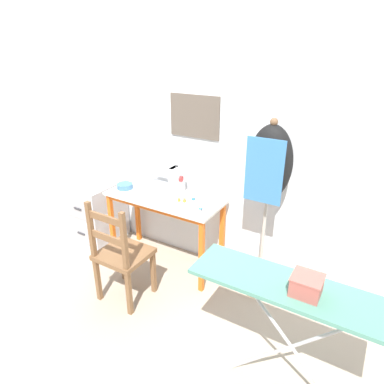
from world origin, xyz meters
TOP-DOWN VIEW (x-y plane):
  - ground_plane at (0.00, 0.00)m, footprint 14.00×14.00m
  - wall_back at (0.00, 0.53)m, footprint 10.00×0.07m
  - sewing_table at (0.00, 0.22)m, footprint 1.10×0.47m
  - sewing_machine at (-0.02, 0.30)m, footprint 0.38×0.16m
  - fabric_bowl at (-0.43, 0.19)m, footprint 0.15×0.15m
  - scissors at (0.44, 0.16)m, footprint 0.10×0.11m
  - thread_spool_near_machine at (0.18, 0.21)m, footprint 0.03×0.03m
  - thread_spool_mid_table at (0.23, 0.22)m, footprint 0.03×0.03m
  - thread_spool_far_edge at (0.27, 0.29)m, footprint 0.04×0.04m
  - wooden_chair at (-0.01, -0.38)m, footprint 0.40×0.38m
  - filing_cabinet at (-0.90, 0.24)m, footprint 0.42×0.53m
  - dress_form at (0.93, 0.33)m, footprint 0.34×0.32m
  - ironing_board at (1.44, -0.54)m, footprint 1.22×0.33m
  - storage_box at (1.47, -0.56)m, footprint 0.16×0.15m

SIDE VIEW (x-z plane):
  - ground_plane at x=0.00m, z-range 0.00..0.00m
  - filing_cabinet at x=-0.90m, z-range 0.00..0.66m
  - wooden_chair at x=-0.01m, z-range -0.03..0.89m
  - sewing_table at x=0.00m, z-range 0.26..0.98m
  - scissors at x=0.44m, z-range 0.72..0.73m
  - thread_spool_near_machine at x=0.18m, z-range 0.72..0.76m
  - thread_spool_mid_table at x=0.23m, z-range 0.72..0.76m
  - thread_spool_far_edge at x=0.27m, z-range 0.72..0.76m
  - fabric_bowl at x=-0.43m, z-range 0.73..0.77m
  - ironing_board at x=1.44m, z-range 0.36..1.18m
  - sewing_machine at x=-0.02m, z-range 0.70..1.00m
  - storage_box at x=1.47m, z-range 0.81..0.92m
  - dress_form at x=0.93m, z-range 0.35..1.87m
  - wall_back at x=0.00m, z-range 0.00..2.55m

